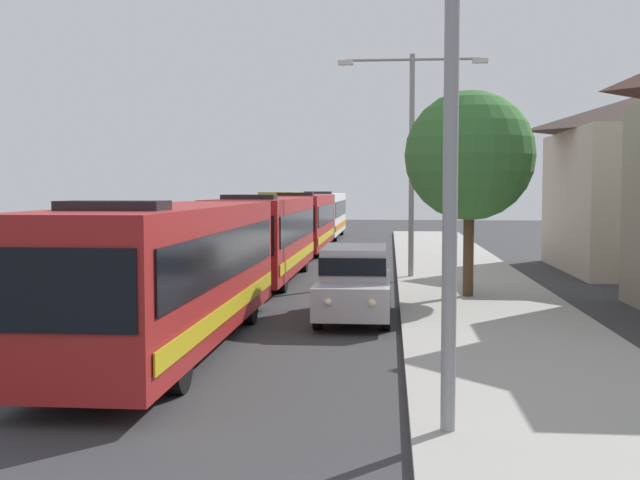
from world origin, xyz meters
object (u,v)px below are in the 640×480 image
object	(u,v)px
white_suv	(355,280)
roadside_tree	(470,156)
bus_middle	(303,221)
bus_lead	(171,270)
bus_second_in_line	(265,235)
box_truck_oncoming	(279,212)
streetlamp_near	(452,39)
bus_fourth_in_line	(323,213)
streetlamp_mid	(412,142)

from	to	relation	value
white_suv	roadside_tree	xyz separation A→B (m)	(3.29, 3.65, 3.35)
bus_middle	white_suv	world-z (taller)	bus_middle
bus_lead	bus_second_in_line	bearing A→B (deg)	90.00
bus_lead	bus_second_in_line	world-z (taller)	same
box_truck_oncoming	white_suv	bearing A→B (deg)	-78.72
bus_lead	streetlamp_near	size ratio (longest dim) A/B	1.33
bus_fourth_in_line	roadside_tree	distance (m)	30.60
bus_fourth_in_line	white_suv	xyz separation A→B (m)	(3.70, -33.32, -0.66)
roadside_tree	streetlamp_near	bearing A→B (deg)	-96.76
bus_middle	bus_fourth_in_line	world-z (taller)	same
bus_lead	streetlamp_near	distance (m)	8.62
roadside_tree	bus_lead	bearing A→B (deg)	-131.97
bus_lead	box_truck_oncoming	size ratio (longest dim) A/B	1.56
bus_second_in_line	streetlamp_mid	world-z (taller)	streetlamp_mid
bus_fourth_in_line	streetlamp_mid	bearing A→B (deg)	-77.55
streetlamp_mid	roadside_tree	size ratio (longest dim) A/B	1.32
bus_second_in_line	box_truck_oncoming	world-z (taller)	bus_second_in_line
white_suv	streetlamp_near	bearing A→B (deg)	-80.09
bus_middle	box_truck_oncoming	size ratio (longest dim) A/B	1.43
box_truck_oncoming	streetlamp_near	bearing A→B (deg)	-79.02
bus_lead	streetlamp_near	world-z (taller)	streetlamp_near
bus_second_in_line	bus_middle	world-z (taller)	same
bus_middle	white_suv	xyz separation A→B (m)	(3.70, -20.95, -0.66)
bus_lead	roadside_tree	xyz separation A→B (m)	(6.98, 7.76, 2.69)
streetlamp_near	roadside_tree	world-z (taller)	streetlamp_near
bus_fourth_in_line	streetlamp_near	xyz separation A→B (m)	(5.40, -43.05, 3.68)
bus_second_in_line	white_suv	distance (m)	9.20
bus_second_in_line	roadside_tree	bearing A→B (deg)	-34.26
box_truck_oncoming	bus_fourth_in_line	bearing A→B (deg)	-28.15
streetlamp_mid	streetlamp_near	bearing A→B (deg)	-90.00
bus_middle	streetlamp_mid	bearing A→B (deg)	-65.90
bus_lead	bus_second_in_line	size ratio (longest dim) A/B	1.04
bus_lead	bus_middle	bearing A→B (deg)	90.00
streetlamp_near	roadside_tree	bearing A→B (deg)	83.24
bus_fourth_in_line	white_suv	size ratio (longest dim) A/B	2.42
roadside_tree	bus_middle	bearing A→B (deg)	111.98
box_truck_oncoming	streetlamp_mid	xyz separation A→B (m)	(8.70, -26.21, 3.42)
bus_fourth_in_line	streetlamp_near	distance (m)	43.55
bus_fourth_in_line	roadside_tree	bearing A→B (deg)	-76.76
white_suv	streetlamp_mid	size ratio (longest dim) A/B	0.60
white_suv	roadside_tree	bearing A→B (deg)	47.97
bus_middle	box_truck_oncoming	world-z (taller)	bus_middle
bus_lead	bus_middle	distance (m)	25.07
bus_fourth_in_line	box_truck_oncoming	distance (m)	3.74
bus_fourth_in_line	box_truck_oncoming	bearing A→B (deg)	151.85
bus_second_in_line	roadside_tree	world-z (taller)	roadside_tree
bus_second_in_line	bus_middle	xyz separation A→B (m)	(-0.00, 12.55, -0.00)
box_truck_oncoming	roadside_tree	distance (m)	33.19
bus_lead	bus_middle	world-z (taller)	same
bus_middle	streetlamp_near	xyz separation A→B (m)	(5.40, -30.68, 3.68)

